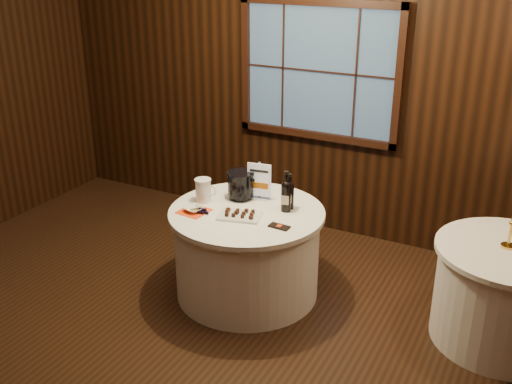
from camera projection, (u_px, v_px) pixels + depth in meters
The scene contains 15 objects.
ground at pixel (182, 357), 4.36m from camera, with size 6.00×6.00×0.00m, color black.
back_wall at pixel (319, 82), 5.79m from camera, with size 6.00×0.10×3.00m.
main_table at pixel (247, 252), 5.02m from camera, with size 1.28×1.28×0.77m.
side_table at pixel (504, 295), 4.41m from camera, with size 1.08×1.08×0.77m.
sign_stand at pixel (259, 186), 5.06m from camera, with size 0.20×0.13×0.33m.
port_bottle_left at pixel (290, 193), 4.87m from camera, with size 0.07×0.08×0.30m.
port_bottle_right at pixel (286, 194), 4.82m from camera, with size 0.08×0.09×0.34m.
ice_bucket at pixel (241, 185), 5.06m from camera, with size 0.24×0.24×0.24m.
chocolate_plate at pixel (240, 215), 4.75m from camera, with size 0.38×0.30×0.05m.
chocolate_box at pixel (279, 227), 4.59m from camera, with size 0.16×0.08×0.01m, color black.
grape_bunch at pixel (202, 211), 4.82m from camera, with size 0.18×0.07×0.04m.
glass_pitcher at pixel (203, 190), 5.01m from camera, with size 0.18×0.14×0.20m.
orange_napkin at pixel (194, 211), 4.86m from camera, with size 0.23×0.23×0.00m, color #F54114.
cracker_bowl at pixel (194, 209), 4.85m from camera, with size 0.15×0.15×0.04m, color white.
brass_candlestick at pixel (511, 231), 4.24m from camera, with size 0.10×0.10×0.37m.
Camera 1 is at (2.13, -2.90, 2.80)m, focal length 42.00 mm.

